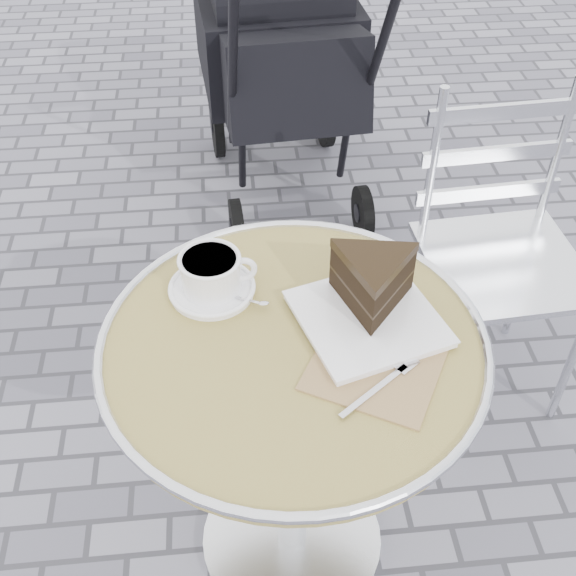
{
  "coord_description": "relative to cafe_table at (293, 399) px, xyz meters",
  "views": [
    {
      "loc": [
        -0.1,
        -0.89,
        1.69
      ],
      "look_at": [
        -0.0,
        0.09,
        0.78
      ],
      "focal_mm": 45.0,
      "sensor_mm": 36.0,
      "label": 1
    }
  ],
  "objects": [
    {
      "name": "ground",
      "position": [
        0.0,
        0.0,
        -0.57
      ],
      "size": [
        80.0,
        80.0,
        0.0
      ],
      "primitive_type": "plane",
      "color": "slate",
      "rests_on": "ground"
    },
    {
      "name": "cafe_table",
      "position": [
        0.0,
        0.0,
        0.0
      ],
      "size": [
        0.72,
        0.72,
        0.74
      ],
      "color": "silver",
      "rests_on": "ground"
    },
    {
      "name": "bistro_chair",
      "position": [
        0.6,
        0.57,
        -0.02
      ],
      "size": [
        0.43,
        0.43,
        0.89
      ],
      "rotation": [
        0.0,
        0.0,
        0.07
      ],
      "color": "silver",
      "rests_on": "ground"
    },
    {
      "name": "baby_stroller",
      "position": [
        0.12,
        1.59,
        -0.05
      ],
      "size": [
        0.59,
        1.14,
        1.15
      ],
      "rotation": [
        0.0,
        0.0,
        0.08
      ],
      "color": "black",
      "rests_on": "ground"
    },
    {
      "name": "cake_plate_set",
      "position": [
        0.15,
        0.06,
        0.22
      ],
      "size": [
        0.3,
        0.41,
        0.13
      ],
      "rotation": [
        0.0,
        0.0,
        0.29
      ],
      "color": "#987553",
      "rests_on": "cafe_table"
    },
    {
      "name": "cappuccino_set",
      "position": [
        -0.14,
        0.15,
        0.2
      ],
      "size": [
        0.18,
        0.16,
        0.08
      ],
      "rotation": [
        0.0,
        0.0,
        0.07
      ],
      "color": "white",
      "rests_on": "cafe_table"
    }
  ]
}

